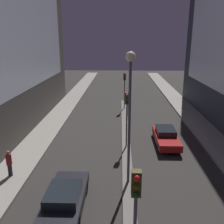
# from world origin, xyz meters

# --- Properties ---
(median_strip) EXTENTS (0.71, 29.35, 0.14)m
(median_strip) POSITION_xyz_m (0.00, 15.67, 0.07)
(median_strip) COLOR #66605B
(median_strip) RESTS_ON ground
(traffic_light_near) EXTENTS (0.32, 0.42, 4.48)m
(traffic_light_near) POSITION_xyz_m (0.00, 2.71, 3.43)
(traffic_light_near) COLOR #4C4C51
(traffic_light_near) RESTS_ON median_strip
(traffic_light_mid) EXTENTS (0.32, 0.42, 4.48)m
(traffic_light_mid) POSITION_xyz_m (0.00, 14.53, 3.43)
(traffic_light_mid) COLOR #4C4C51
(traffic_light_mid) RESTS_ON median_strip
(traffic_light_far) EXTENTS (0.32, 0.42, 4.48)m
(traffic_light_far) POSITION_xyz_m (0.00, 26.21, 3.43)
(traffic_light_far) COLOR #4C4C51
(traffic_light_far) RESTS_ON median_strip
(street_lamp) EXTENTS (0.55, 0.55, 7.85)m
(street_lamp) POSITION_xyz_m (0.00, 9.33, 5.64)
(street_lamp) COLOR #4C4C51
(street_lamp) RESTS_ON median_strip
(car_left_lane) EXTENTS (1.93, 4.68, 1.38)m
(car_left_lane) POSITION_xyz_m (-3.35, 6.70, 0.71)
(car_left_lane) COLOR black
(car_left_lane) RESTS_ON ground
(car_right_lane) EXTENTS (1.76, 4.67, 1.35)m
(car_right_lane) POSITION_xyz_m (3.35, 15.39, 0.70)
(car_right_lane) COLOR maroon
(car_right_lane) RESTS_ON ground
(pedestrian_on_left_sidewalk) EXTENTS (0.35, 0.35, 1.73)m
(pedestrian_on_left_sidewalk) POSITION_xyz_m (-7.53, 9.68, 1.09)
(pedestrian_on_left_sidewalk) COLOR black
(pedestrian_on_left_sidewalk) RESTS_ON sidewalk_left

